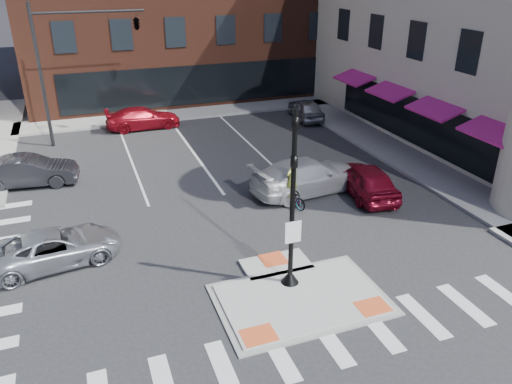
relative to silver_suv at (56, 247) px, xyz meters
name	(u,v)px	position (x,y,z in m)	size (l,w,h in m)	color
ground	(295,292)	(7.30, -4.56, -0.64)	(120.00, 120.00, 0.00)	#28282B
refuge_island	(298,295)	(7.30, -4.82, -0.59)	(5.40, 4.65, 0.13)	gray
sidewalk_e	(396,152)	(18.10, 5.44, -0.56)	(3.00, 24.00, 0.15)	gray
sidewalk_n	(208,111)	(10.30, 17.44, -0.56)	(26.00, 3.00, 0.15)	gray
building_far_left	(79,8)	(3.30, 47.44, 4.36)	(10.00, 12.00, 10.00)	slate
signal_pole	(292,223)	(7.30, -4.16, 1.72)	(0.60, 0.60, 5.98)	black
mast_arm_signal	(111,34)	(3.82, 13.44, 5.57)	(6.10, 2.24, 8.00)	black
silver_suv	(56,247)	(0.00, 0.00, 0.00)	(2.11, 4.58, 1.27)	#B5B8BD
red_sedan	(365,180)	(13.45, 1.23, 0.12)	(1.79, 4.46, 1.52)	maroon
white_pickup	(308,176)	(11.12, 2.44, 0.18)	(2.27, 5.59, 1.62)	silver
bg_car_dark	(29,171)	(-1.20, 7.74, 0.10)	(1.56, 4.49, 1.48)	#242429
bg_car_silver	(306,109)	(16.16, 13.35, 0.07)	(1.66, 4.12, 1.40)	#A2A3A8
bg_car_red	(143,118)	(5.34, 15.10, 0.05)	(1.92, 4.72, 1.37)	maroon
cyclist	(292,191)	(9.77, 1.30, 0.09)	(1.09, 1.80, 2.16)	#3F3F44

